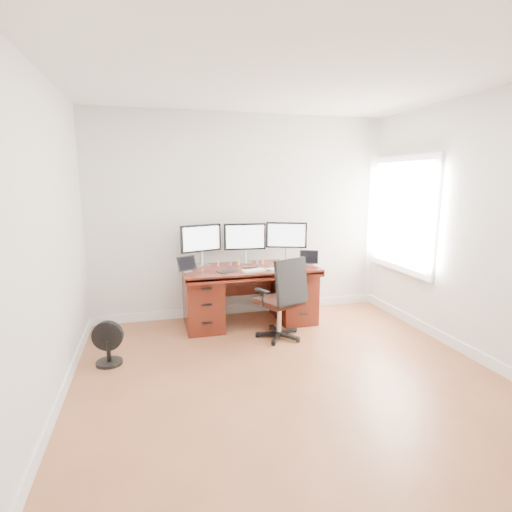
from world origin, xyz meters
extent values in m
plane|color=#915737|center=(0.00, 0.00, 0.00)|extent=(4.50, 4.50, 0.00)
cube|color=silver|center=(0.00, 2.25, 1.35)|extent=(4.00, 0.10, 2.70)
cube|color=silver|center=(2.00, 0.00, 1.35)|extent=(0.10, 4.50, 2.70)
cube|color=white|center=(1.97, 1.50, 1.40)|extent=(0.04, 1.30, 1.50)
cube|color=white|center=(1.95, 1.50, 1.40)|extent=(0.01, 1.15, 1.35)
cube|color=#4C180F|center=(0.00, 1.80, 0.72)|extent=(1.70, 0.80, 0.05)
cube|color=#4C180F|center=(-0.60, 1.83, 0.35)|extent=(0.45, 0.70, 0.70)
cube|color=#4C180F|center=(0.60, 1.83, 0.35)|extent=(0.45, 0.70, 0.70)
cube|color=#37100A|center=(0.00, 2.10, 0.50)|extent=(0.74, 0.03, 0.40)
cylinder|color=black|center=(0.22, 1.25, 0.04)|extent=(0.68, 0.68, 0.07)
cylinder|color=silver|center=(0.22, 1.25, 0.26)|extent=(0.06, 0.06, 0.37)
cube|color=black|center=(0.22, 1.25, 0.45)|extent=(0.57, 0.56, 0.07)
cube|color=black|center=(0.29, 1.06, 0.72)|extent=(0.41, 0.20, 0.51)
cube|color=black|center=(-0.02, 1.16, 0.61)|extent=(0.14, 0.23, 0.03)
cube|color=black|center=(0.45, 1.35, 0.61)|extent=(0.14, 0.23, 0.03)
cylinder|color=black|center=(-1.67, 1.03, 0.02)|extent=(0.26, 0.26, 0.03)
cylinder|color=black|center=(-1.67, 1.03, 0.14)|extent=(0.04, 0.04, 0.22)
cylinder|color=black|center=(-1.67, 1.03, 0.30)|extent=(0.31, 0.13, 0.31)
cube|color=silver|center=(-0.58, 2.07, 0.76)|extent=(0.21, 0.19, 0.01)
cylinder|color=silver|center=(-0.58, 2.07, 0.84)|extent=(0.04, 0.04, 0.18)
cube|color=black|center=(-0.58, 2.07, 1.10)|extent=(0.53, 0.20, 0.35)
cube|color=white|center=(-0.57, 2.05, 1.10)|extent=(0.48, 0.16, 0.30)
cube|color=silver|center=(0.00, 2.07, 0.76)|extent=(0.19, 0.16, 0.01)
cylinder|color=silver|center=(0.00, 2.07, 0.84)|extent=(0.04, 0.04, 0.18)
cube|color=black|center=(0.00, 2.07, 1.10)|extent=(0.55, 0.09, 0.35)
cube|color=white|center=(0.00, 2.05, 1.10)|extent=(0.50, 0.05, 0.30)
cube|color=silver|center=(0.58, 2.07, 0.76)|extent=(0.22, 0.20, 0.01)
cylinder|color=silver|center=(0.58, 2.07, 0.84)|extent=(0.04, 0.04, 0.18)
cube|color=black|center=(0.58, 2.07, 1.10)|extent=(0.53, 0.23, 0.35)
cube|color=white|center=(0.57, 2.05, 1.10)|extent=(0.47, 0.19, 0.30)
cube|color=silver|center=(-0.80, 1.75, 0.76)|extent=(0.12, 0.11, 0.01)
cube|color=black|center=(-0.80, 1.75, 0.85)|extent=(0.25, 0.16, 0.17)
cube|color=silver|center=(0.79, 1.75, 0.76)|extent=(0.12, 0.11, 0.01)
cube|color=black|center=(0.79, 1.75, 0.85)|extent=(0.25, 0.16, 0.17)
cube|color=silver|center=(0.00, 1.59, 0.76)|extent=(0.30, 0.17, 0.01)
cube|color=#BABDC2|center=(0.25, 1.59, 0.76)|extent=(0.17, 0.17, 0.01)
cube|color=black|center=(-0.33, 1.63, 0.76)|extent=(0.27, 0.23, 0.01)
cube|color=black|center=(-0.02, 1.75, 0.76)|extent=(0.14, 0.08, 0.01)
cylinder|color=pink|center=(-0.39, 1.95, 0.78)|extent=(0.03, 0.03, 0.05)
sphere|color=pink|center=(-0.39, 1.95, 0.81)|extent=(0.03, 0.03, 0.03)
cylinder|color=#B25FE3|center=(-0.22, 1.95, 0.78)|extent=(0.03, 0.03, 0.05)
sphere|color=#B25FE3|center=(-0.22, 1.95, 0.81)|extent=(0.03, 0.03, 0.03)
cylinder|color=#CCB555|center=(-0.12, 1.95, 0.78)|extent=(0.03, 0.03, 0.05)
sphere|color=#CCB555|center=(-0.12, 1.95, 0.81)|extent=(0.03, 0.03, 0.03)
cylinder|color=#6783F2|center=(0.14, 1.95, 0.78)|extent=(0.03, 0.03, 0.05)
sphere|color=#6783F2|center=(0.14, 1.95, 0.81)|extent=(0.03, 0.03, 0.03)
cylinder|color=#F0974D|center=(0.21, 1.95, 0.78)|extent=(0.03, 0.03, 0.05)
sphere|color=#F0974D|center=(0.21, 1.95, 0.81)|extent=(0.03, 0.03, 0.03)
camera|label=1|loc=(-1.20, -3.00, 1.85)|focal=28.00mm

